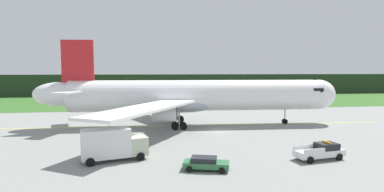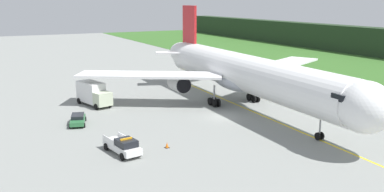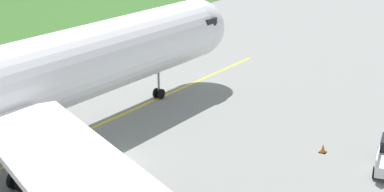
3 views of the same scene
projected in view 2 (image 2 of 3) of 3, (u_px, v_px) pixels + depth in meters
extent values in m
plane|color=gray|center=(220.00, 117.00, 59.98)|extent=(320.00, 320.00, 0.00)
cube|color=yellow|center=(245.00, 108.00, 64.89)|extent=(69.58, 2.99, 0.01)
cylinder|color=white|center=(246.00, 73.00, 63.71)|extent=(43.69, 7.12, 5.45)
ellipsoid|color=white|center=(365.00, 107.00, 43.47)|extent=(6.20, 5.67, 5.45)
ellipsoid|color=white|center=(183.00, 53.00, 84.35)|extent=(8.87, 4.42, 4.08)
ellipsoid|color=#A8AEBB|center=(238.00, 80.00, 65.97)|extent=(12.19, 6.18, 3.00)
cube|color=black|center=(356.00, 95.00, 44.40)|extent=(2.00, 5.24, 0.70)
cube|color=white|center=(280.00, 65.00, 76.10)|extent=(14.70, 22.30, 0.35)
cylinder|color=#B4B4B4|center=(270.00, 76.00, 72.57)|extent=(3.67, 2.68, 2.54)
cylinder|color=black|center=(276.00, 77.00, 70.95)|extent=(0.21, 2.34, 2.34)
cube|color=white|center=(150.00, 75.00, 66.15)|extent=(16.01, 21.85, 0.35)
cylinder|color=#B4B4B4|center=(179.00, 84.00, 65.78)|extent=(3.67, 2.68, 2.54)
cylinder|color=black|center=(184.00, 86.00, 64.15)|extent=(0.21, 2.34, 2.34)
cube|color=red|center=(189.00, 29.00, 80.41)|extent=(5.33, 0.65, 8.49)
cube|color=white|center=(204.00, 51.00, 83.16)|extent=(4.23, 6.66, 0.28)
cube|color=white|center=(172.00, 53.00, 80.47)|extent=(4.62, 6.71, 0.28)
cylinder|color=gray|center=(320.00, 125.00, 49.85)|extent=(0.20, 0.20, 2.64)
cylinder|color=black|center=(321.00, 136.00, 50.25)|extent=(0.91, 0.25, 0.90)
cylinder|color=black|center=(318.00, 136.00, 50.03)|extent=(0.91, 0.25, 0.90)
cylinder|color=gray|center=(253.00, 90.00, 68.73)|extent=(0.28, 0.28, 2.64)
cylinder|color=black|center=(254.00, 99.00, 68.25)|extent=(1.21, 0.35, 1.20)
cylinder|color=black|center=(257.00, 98.00, 68.54)|extent=(1.21, 0.35, 1.20)
cylinder|color=black|center=(249.00, 97.00, 69.50)|extent=(1.21, 0.35, 1.20)
cylinder|color=black|center=(253.00, 97.00, 69.78)|extent=(1.21, 0.35, 1.20)
cylinder|color=gray|center=(214.00, 94.00, 65.84)|extent=(0.28, 0.28, 2.64)
cylinder|color=black|center=(218.00, 103.00, 65.65)|extent=(1.21, 0.35, 1.20)
cylinder|color=black|center=(214.00, 103.00, 65.36)|extent=(1.21, 0.35, 1.20)
cylinder|color=black|center=(214.00, 101.00, 66.89)|extent=(1.21, 0.35, 1.20)
cylinder|color=black|center=(210.00, 101.00, 66.60)|extent=(1.21, 0.35, 1.20)
cube|color=silver|center=(122.00, 147.00, 45.72)|extent=(5.80, 2.79, 0.70)
cube|color=black|center=(126.00, 143.00, 44.77)|extent=(2.48, 2.10, 0.70)
cube|color=silver|center=(124.00, 137.00, 47.16)|extent=(2.65, 0.53, 0.45)
cube|color=silver|center=(109.00, 140.00, 46.12)|extent=(2.65, 0.53, 0.45)
cube|color=orange|center=(126.00, 139.00, 44.68)|extent=(0.41, 1.35, 0.16)
cylinder|color=black|center=(139.00, 153.00, 44.87)|extent=(0.79, 0.36, 0.76)
cylinder|color=black|center=(122.00, 157.00, 43.74)|extent=(0.79, 0.36, 0.76)
cylinder|color=black|center=(122.00, 143.00, 47.85)|extent=(0.79, 0.36, 0.76)
cylinder|color=black|center=(106.00, 147.00, 46.72)|extent=(0.79, 0.36, 0.76)
cube|color=beige|center=(103.00, 99.00, 64.38)|extent=(2.47, 2.82, 2.00)
cube|color=silver|center=(91.00, 92.00, 66.77)|extent=(5.52, 3.65, 3.10)
cylinder|color=#99999E|center=(95.00, 103.00, 66.40)|extent=(0.77, 0.30, 1.04)
cylinder|color=#99999E|center=(88.00, 101.00, 67.86)|extent=(0.77, 0.30, 1.04)
cylinder|color=black|center=(110.00, 104.00, 65.38)|extent=(0.94, 0.49, 0.90)
cylinder|color=black|center=(96.00, 107.00, 63.81)|extent=(0.94, 0.49, 0.90)
cylinder|color=black|center=(93.00, 98.00, 69.18)|extent=(0.94, 0.49, 0.90)
cylinder|color=black|center=(79.00, 101.00, 67.60)|extent=(0.94, 0.49, 0.90)
cube|color=#2D6B3D|center=(78.00, 120.00, 56.27)|extent=(4.80, 2.94, 0.55)
cube|color=black|center=(78.00, 116.00, 56.37)|extent=(2.84, 2.19, 0.45)
cylinder|color=black|center=(85.00, 125.00, 55.00)|extent=(0.63, 0.34, 0.60)
cylinder|color=black|center=(70.00, 126.00, 54.65)|extent=(0.63, 0.34, 0.60)
cylinder|color=black|center=(86.00, 119.00, 58.00)|extent=(0.63, 0.34, 0.60)
cylinder|color=black|center=(72.00, 119.00, 57.66)|extent=(0.63, 0.34, 0.60)
cube|color=black|center=(167.00, 148.00, 47.51)|extent=(0.49, 0.49, 0.03)
cone|color=orange|center=(167.00, 145.00, 47.44)|extent=(0.38, 0.38, 0.59)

